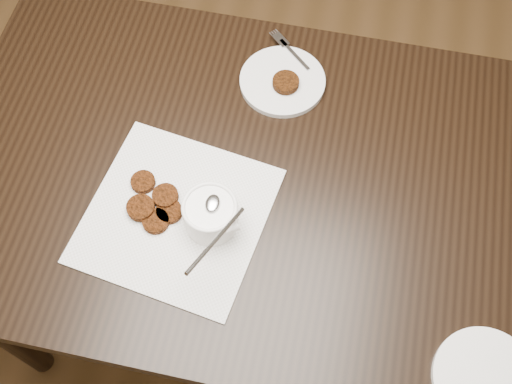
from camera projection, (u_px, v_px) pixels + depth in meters
floor at (226, 305)px, 1.90m from camera, size 4.00×4.00×0.00m
table at (252, 248)px, 1.59m from camera, size 1.28×0.82×0.75m
napkin at (176, 215)px, 1.21m from camera, size 0.38×0.38×0.00m
sauce_ramekin at (209, 206)px, 1.14m from camera, size 0.16×0.16×0.14m
patty_cluster at (157, 205)px, 1.21m from camera, size 0.21×0.21×0.02m
plate_with_patty at (283, 79)px, 1.35m from camera, size 0.26×0.26×0.03m
plate_empty at (486, 380)px, 1.07m from camera, size 0.21×0.21×0.01m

